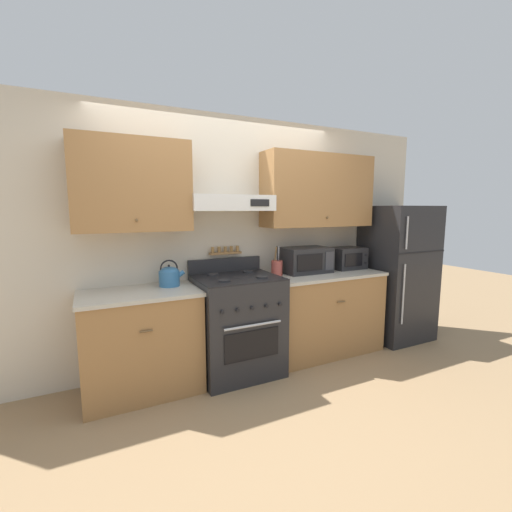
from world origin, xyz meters
The scene contains 10 objects.
ground_plane centered at (0.00, 0.00, 0.00)m, with size 16.00×16.00×0.00m, color #937551.
wall_back centered at (0.08, 0.58, 1.47)m, with size 5.20×0.46×2.55m.
counter_left centered at (-0.90, 0.32, 0.45)m, with size 1.00×0.63×0.91m.
counter_right centered at (1.06, 0.32, 0.45)m, with size 1.33×0.63×0.91m.
stove_range centered at (0.00, 0.28, 0.49)m, with size 0.79×0.70×1.10m.
refrigerator centered at (2.17, 0.28, 0.82)m, with size 0.75×0.69×1.65m.
tea_kettle centered at (-0.61, 0.42, 1.00)m, with size 0.24×0.19×0.25m.
microwave centered at (0.90, 0.44, 1.05)m, with size 0.54×0.36×0.28m.
utensil_crock centered at (0.52, 0.42, 0.99)m, with size 0.12×0.12×0.31m.
toaster_oven centered at (1.49, 0.42, 1.03)m, with size 0.39×0.29×0.25m.
Camera 1 is at (-1.26, -2.70, 1.61)m, focal length 24.00 mm.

